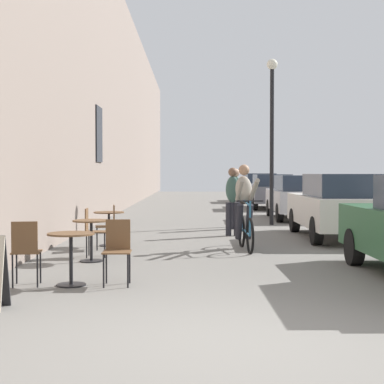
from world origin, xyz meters
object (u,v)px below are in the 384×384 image
Objects in this scene: street_lamp at (272,120)px; cafe_table_near at (71,247)px; parked_car_third at (298,196)px; parked_car_fourth at (271,191)px; cafe_table_far at (109,221)px; cafe_chair_near_toward_street at (117,247)px; cafe_chair_mid_toward_street at (92,229)px; pedestrian_mid at (236,195)px; cyclist_on_bicycle at (245,209)px; pedestrian_near at (233,197)px; parked_car_fifth at (258,187)px; cafe_chair_far_toward_street at (109,224)px; cafe_table_mid at (91,232)px; cafe_chair_near_toward_wall at (26,248)px; parked_car_second at (340,205)px.

cafe_table_near is at bearing -112.96° from street_lamp.
parked_car_fourth is (-0.12, 5.96, 0.01)m from parked_car_third.
cafe_table_far is at bearing 91.35° from cafe_table_near.
cafe_chair_near_toward_street is 2.80m from cafe_chair_mid_toward_street.
pedestrian_mid reaches higher than cafe_table_near.
cyclist_on_bicycle reaches higher than pedestrian_mid.
pedestrian_near is 5.77m from parked_car_third.
cafe_chair_mid_toward_street is 3.11m from cyclist_on_bicycle.
parked_car_fifth is (2.58, 17.42, -0.15)m from pedestrian_near.
parked_car_fourth is at bearing 73.89° from cafe_table_near.
parked_car_fourth is at bearing -91.38° from parked_car_fifth.
cafe_table_far is 0.17× the size of parked_car_fourth.
pedestrian_mid is at bearing 70.80° from cafe_table_near.
cafe_chair_near_toward_street is 3.83m from cafe_chair_far_toward_street.
cafe_table_mid is 2.20m from cafe_table_far.
parked_car_fifth is (2.51, 19.96, -0.02)m from cyclist_on_bicycle.
cafe_chair_far_toward_street is 20.66m from parked_car_fifth.
cafe_chair_near_toward_street is at bearing -71.21° from cafe_table_mid.
cafe_chair_far_toward_street is at bearing 82.32° from cafe_chair_mid_toward_street.
cafe_chair_near_toward_wall and cafe_chair_mid_toward_street have the same top height.
cafe_chair_near_toward_street is 1.00× the size of cafe_chair_near_toward_wall.
cafe_table_near and cafe_table_mid have the same top height.
pedestrian_mid is (2.87, 4.32, 0.42)m from cafe_chair_far_toward_street.
parked_car_second is at bearing 20.80° from cafe_chair_far_toward_street.
cafe_table_far is (0.07, 1.63, 0.00)m from cafe_chair_mid_toward_street.
parked_car_fourth reaches higher than cafe_chair_near_toward_street.
parked_car_second is at bearing 29.92° from cafe_chair_mid_toward_street.
cafe_table_near is 0.81× the size of cafe_chair_near_toward_street.
cafe_chair_far_toward_street is 9.34m from parked_car_third.
cafe_chair_near_toward_wall is at bearing -96.26° from cafe_table_far.
cafe_table_mid is 0.17× the size of parked_car_third.
pedestrian_near reaches higher than cafe_table_far.
parked_car_second is (2.27, -2.37, -0.15)m from pedestrian_mid.
cyclist_on_bicycle is 6.19m from street_lamp.
cafe_chair_near_toward_street reaches higher than cafe_table_mid.
street_lamp reaches higher than cafe_table_far.
pedestrian_mid is (2.95, 3.78, 0.41)m from cafe_table_far.
cafe_chair_mid_toward_street is 0.21× the size of parked_car_fifth.
parked_car_second is at bearing 15.13° from cafe_table_far.
cyclist_on_bicycle is (2.82, -0.53, 0.29)m from cafe_table_far.
street_lamp is at bearing 60.51° from cafe_table_mid.
parked_car_third reaches higher than cafe_table_mid.
cafe_chair_near_toward_wall is at bearing -98.19° from cafe_chair_far_toward_street.
cyclist_on_bicycle is (2.81, 1.67, 0.29)m from cafe_table_mid.
cafe_chair_near_toward_wall is 1.24× the size of cafe_table_far.
cafe_chair_near_toward_wall is 0.54× the size of pedestrian_mid.
pedestrian_near is (-0.07, 2.55, 0.13)m from cyclist_on_bicycle.
parked_car_fourth is (2.36, 13.69, -0.04)m from cyclist_on_bicycle.
cafe_table_mid is (-0.72, 2.12, 0.00)m from cafe_chair_near_toward_street.
pedestrian_near is 1.01× the size of pedestrian_mid.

